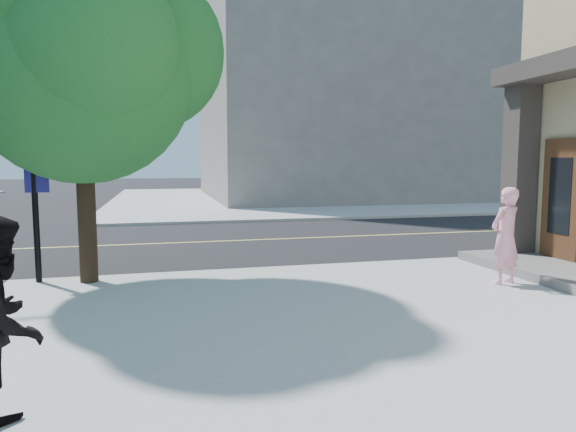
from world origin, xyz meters
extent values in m
plane|color=black|center=(0.00, 0.00, 0.00)|extent=(140.00, 140.00, 0.00)
cube|color=black|center=(0.00, 4.50, 0.01)|extent=(140.00, 9.00, 0.01)
cube|color=#A5A5A5|center=(13.50, 21.50, 0.06)|extent=(29.00, 25.00, 0.12)
cube|color=slate|center=(9.20, -2.20, 0.21)|extent=(1.60, 4.00, 0.18)
cube|color=#35302B|center=(9.70, -0.50, 2.22)|extent=(0.55, 0.55, 4.20)
cube|color=#422614|center=(9.96, -1.50, 1.52)|extent=(0.10, 1.00, 2.60)
cube|color=slate|center=(14.00, 22.00, 7.12)|extent=(18.00, 16.00, 14.00)
imported|color=#FDA0B6|center=(7.84, -2.52, 1.00)|extent=(0.74, 0.60, 1.76)
imported|color=black|center=(0.54, -5.98, 1.01)|extent=(0.68, 0.87, 1.79)
cylinder|color=black|center=(0.50, -0.50, 1.75)|extent=(0.33, 0.33, 3.26)
sphere|color=#246E2A|center=(0.50, -0.50, 3.92)|extent=(3.98, 3.98, 3.98)
sphere|color=#246E2A|center=(1.59, 0.04, 4.46)|extent=(3.07, 3.07, 3.07)
sphere|color=#246E2A|center=(-0.40, 0.22, 4.64)|extent=(2.89, 2.89, 2.89)
sphere|color=#246E2A|center=(0.86, -1.49, 4.19)|extent=(2.71, 2.71, 2.71)
cylinder|color=black|center=(-0.40, -0.30, 2.03)|extent=(0.11, 0.11, 3.81)
cube|color=white|center=(-0.35, -0.32, 2.48)|extent=(0.50, 0.04, 0.18)
cube|color=navy|center=(-0.35, -0.32, 2.03)|extent=(0.41, 0.04, 0.50)
imported|color=black|center=(-0.40, -0.30, 3.20)|extent=(0.15, 0.18, 0.91)
camera|label=1|loc=(1.79, -10.36, 2.31)|focal=31.68mm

